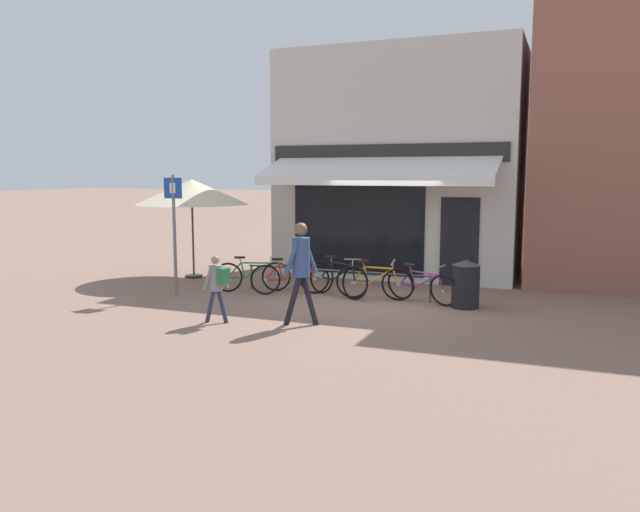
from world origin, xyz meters
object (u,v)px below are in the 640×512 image
Objects in this scene: litter_bin at (466,284)px; cafe_parasol at (192,192)px; bicycle_red at (290,278)px; bicycle_purple at (421,286)px; bicycle_orange at (375,282)px; parking_sign at (174,223)px; pedestrian_child at (217,281)px; bicycle_green at (252,276)px; pedestrian_adult at (301,262)px; bicycle_black at (338,278)px.

cafe_parasol reaches higher than litter_bin.
bicycle_red is 0.95× the size of bicycle_purple.
parking_sign is at bearing -170.99° from bicycle_orange.
cafe_parasol is at bearing -42.38° from pedestrian_child.
bicycle_green is 3.86m from bicycle_purple.
litter_bin is (1.90, -0.08, 0.10)m from bicycle_orange.
pedestrian_adult is at bearing -88.77° from bicycle_red.
pedestrian_child is at bearing -86.42° from bicycle_black.
pedestrian_child is 4.89m from litter_bin.
bicycle_black is 1.34× the size of pedestrian_child.
bicycle_green reaches higher than bicycle_red.
parking_sign is (-6.06, -1.12, 1.11)m from litter_bin.
bicycle_green is 2.02m from bicycle_black.
cafe_parasol reaches higher than bicycle_black.
parking_sign reaches higher than bicycle_red.
cafe_parasol reaches higher than bicycle_green.
bicycle_black is at bearing 176.93° from litter_bin.
pedestrian_adult is (0.30, -2.67, 0.73)m from bicycle_black.
pedestrian_adult is (-1.54, -2.64, 0.77)m from bicycle_purple.
cafe_parasol is at bearing 133.34° from bicycle_red.
pedestrian_child is at bearing -119.05° from bicycle_red.
bicycle_black is 0.97× the size of bicycle_orange.
bicycle_green is at bearing -48.94° from pedestrian_adult.
bicycle_black is 0.58× the size of cafe_parasol.
bicycle_orange is 1.02× the size of bicycle_purple.
cafe_parasol is (-3.23, 1.13, 1.82)m from bicycle_red.
litter_bin reaches higher than bicycle_purple.
pedestrian_child is (0.87, -2.91, 0.41)m from bicycle_green.
bicycle_green is 0.99× the size of bicycle_black.
bicycle_purple is 3.15m from pedestrian_adult.
pedestrian_adult is 3.89m from parking_sign.
pedestrian_adult is (2.31, -2.50, 0.77)m from bicycle_green.
pedestrian_child reaches higher than bicycle_purple.
pedestrian_adult is at bearing -98.94° from bicycle_purple.
pedestrian_child reaches higher than bicycle_orange.
cafe_parasol is (-6.14, 0.98, 1.83)m from bicycle_purple.
cafe_parasol is at bearing -39.94° from pedestrian_adult.
bicycle_green is at bearing -26.16° from cafe_parasol.
bicycle_green is 3.14m from cafe_parasol.
bicycle_black is at bearing -85.31° from pedestrian_adult.
bicycle_purple is 6.48m from cafe_parasol.
bicycle_orange is 5.55m from cafe_parasol.
bicycle_red is at bearing -179.61° from litter_bin.
bicycle_red is 0.87× the size of pedestrian_adult.
bicycle_purple is at bearing -124.75° from pedestrian_child.
bicycle_green is 0.57× the size of cafe_parasol.
cafe_parasol is at bearing 114.28° from parking_sign.
cafe_parasol is (-1.00, 2.22, 0.59)m from parking_sign.
cafe_parasol is (-3.15, 4.04, 1.42)m from pedestrian_child.
bicycle_green is 0.62× the size of parking_sign.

